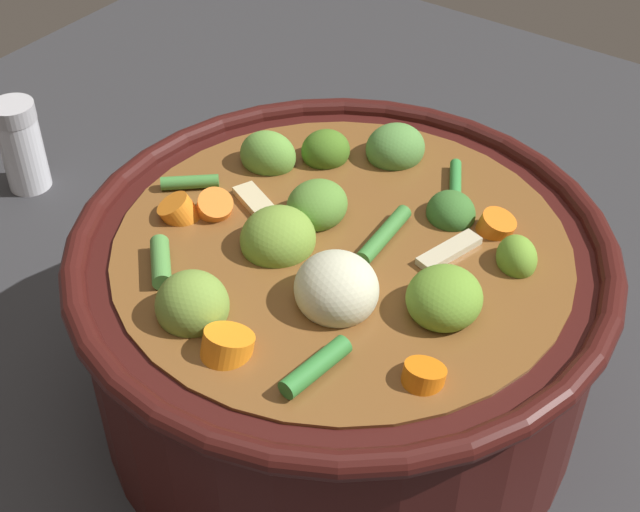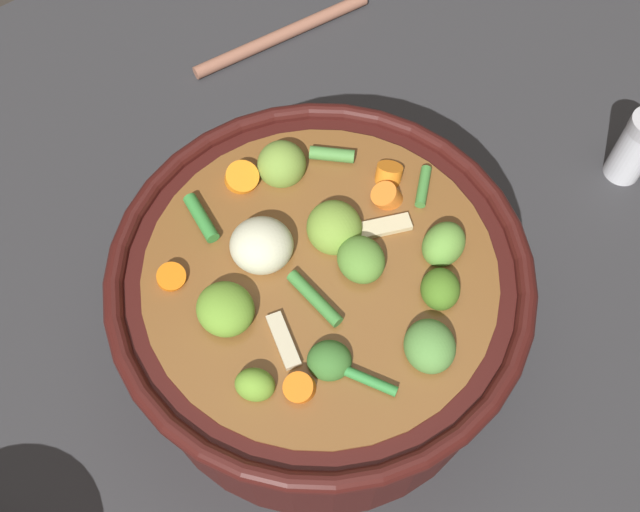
% 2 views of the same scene
% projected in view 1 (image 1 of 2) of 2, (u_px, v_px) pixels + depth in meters
% --- Properties ---
extents(ground_plane, '(1.10, 1.10, 0.00)m').
position_uv_depth(ground_plane, '(339.00, 394.00, 0.60)').
color(ground_plane, '#2D2D30').
extents(cooking_pot, '(0.32, 0.32, 0.16)m').
position_uv_depth(cooking_pot, '(340.00, 317.00, 0.55)').
color(cooking_pot, '#38110F').
rests_on(cooking_pot, ground_plane).
extents(salt_shaker, '(0.04, 0.04, 0.08)m').
position_uv_depth(salt_shaker, '(21.00, 146.00, 0.75)').
color(salt_shaker, silver).
rests_on(salt_shaker, ground_plane).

